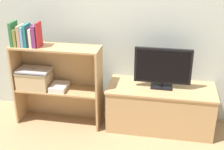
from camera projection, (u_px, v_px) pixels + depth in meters
ground_plane at (110, 133)px, 3.29m from camera, size 16.00×16.00×0.00m
wall_back at (118, 10)px, 3.26m from camera, size 10.00×0.05×2.40m
tv_stand at (160, 107)px, 3.32m from camera, size 1.12×0.48×0.47m
tv at (163, 67)px, 3.14m from camera, size 0.58×0.14×0.42m
bookshelf_lower_tier at (61, 98)px, 3.47m from camera, size 0.93×0.29×0.41m
bookshelf_upper_tier at (58, 61)px, 3.30m from camera, size 0.93×0.29×0.47m
book_forest at (14, 34)px, 3.16m from camera, size 0.03×0.16×0.25m
book_olive at (17, 37)px, 3.17m from camera, size 0.03×0.15×0.18m
book_tan at (21, 36)px, 3.15m from camera, size 0.03×0.15×0.21m
book_skyblue at (24, 36)px, 3.15m from camera, size 0.03×0.15×0.20m
book_teal at (27, 35)px, 3.14m from camera, size 0.03×0.14×0.23m
book_charcoal at (30, 36)px, 3.14m from camera, size 0.02×0.14×0.21m
book_ivory at (32, 37)px, 3.14m from camera, size 0.03×0.15×0.19m
book_plum at (36, 36)px, 3.12m from camera, size 0.04×0.14×0.22m
book_crimson at (39, 35)px, 3.11m from camera, size 0.02×0.12×0.25m
storage_basket_left at (35, 78)px, 3.35m from camera, size 0.35×0.25×0.19m
laptop at (34, 70)px, 3.31m from camera, size 0.35×0.22×0.02m
magazine_stack at (59, 87)px, 3.33m from camera, size 0.17×0.22×0.06m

